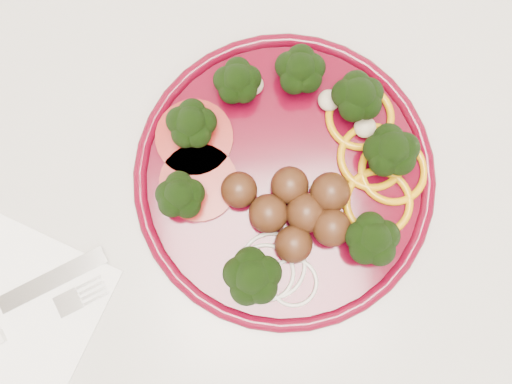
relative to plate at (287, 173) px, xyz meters
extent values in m
cube|color=silver|center=(-0.08, -0.02, -0.49)|extent=(2.40, 0.60, 0.87)
cube|color=beige|center=(-0.08, -0.02, -0.04)|extent=(2.40, 0.60, 0.03)
cylinder|color=#500314|center=(0.00, 0.00, -0.01)|extent=(0.30, 0.30, 0.01)
torus|color=#500314|center=(0.00, 0.00, -0.01)|extent=(0.30, 0.30, 0.01)
sphere|color=#4A2612|center=(-0.05, -0.01, 0.01)|extent=(0.04, 0.04, 0.04)
sphere|color=#4A2612|center=(0.01, -0.04, 0.01)|extent=(0.04, 0.04, 0.04)
sphere|color=#4A2612|center=(0.00, -0.01, 0.01)|extent=(0.04, 0.04, 0.04)
sphere|color=#4A2612|center=(0.03, -0.06, 0.01)|extent=(0.04, 0.04, 0.04)
sphere|color=#4A2612|center=(0.04, -0.03, 0.01)|extent=(0.04, 0.04, 0.04)
sphere|color=#4A2612|center=(-0.02, -0.04, 0.01)|extent=(0.04, 0.04, 0.04)
sphere|color=#4A2612|center=(-0.01, -0.07, 0.01)|extent=(0.04, 0.04, 0.04)
torus|color=#CF8C07|center=(0.09, 0.00, -0.01)|extent=(0.07, 0.07, 0.01)
torus|color=#CF8C07|center=(0.08, -0.04, -0.01)|extent=(0.07, 0.07, 0.01)
torus|color=#CF8C07|center=(0.08, 0.05, -0.01)|extent=(0.07, 0.07, 0.01)
torus|color=#CF8C07|center=(0.10, -0.01, -0.01)|extent=(0.07, 0.07, 0.01)
cylinder|color=#720A07|center=(-0.08, 0.05, 0.00)|extent=(0.08, 0.08, 0.01)
cylinder|color=#720A07|center=(-0.09, 0.00, 0.00)|extent=(0.08, 0.08, 0.01)
torus|color=beige|center=(-0.04, -0.09, -0.01)|extent=(0.06, 0.06, 0.00)
torus|color=beige|center=(-0.01, -0.11, -0.01)|extent=(0.05, 0.05, 0.00)
torus|color=beige|center=(-0.03, -0.09, -0.01)|extent=(0.07, 0.07, 0.00)
ellipsoid|color=#C6B793|center=(0.05, 0.07, 0.00)|extent=(0.02, 0.02, 0.02)
ellipsoid|color=#C6B793|center=(-0.02, 0.09, 0.00)|extent=(0.02, 0.02, 0.02)
ellipsoid|color=#C6B793|center=(0.08, 0.03, 0.00)|extent=(0.02, 0.02, 0.02)
cube|color=white|center=(-0.29, -0.09, -0.02)|extent=(0.23, 0.23, 0.00)
cube|color=silver|center=(-0.24, -0.07, -0.02)|extent=(0.11, 0.05, 0.00)
cube|color=silver|center=(-0.23, -0.09, -0.02)|extent=(0.03, 0.03, 0.00)
cube|color=silver|center=(-0.20, -0.09, -0.02)|extent=(0.03, 0.01, 0.00)
cube|color=silver|center=(-0.21, -0.09, -0.02)|extent=(0.03, 0.01, 0.00)
cube|color=silver|center=(-0.21, -0.08, -0.02)|extent=(0.03, 0.01, 0.00)
cube|color=silver|center=(-0.21, -0.07, -0.02)|extent=(0.03, 0.01, 0.00)
camera|label=1|loc=(-0.05, -0.10, 0.62)|focal=45.00mm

